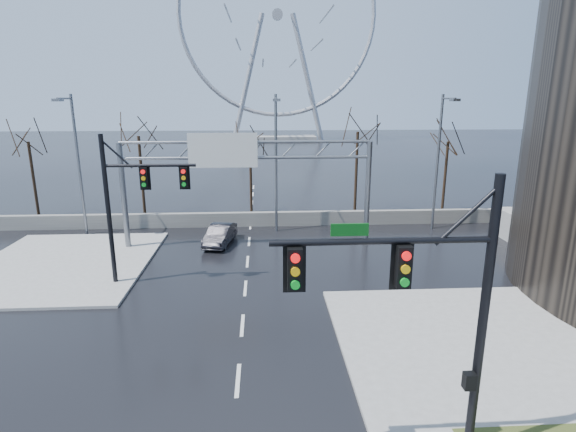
{
  "coord_description": "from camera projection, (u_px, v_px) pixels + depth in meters",
  "views": [
    {
      "loc": [
        0.96,
        -14.01,
        9.68
      ],
      "look_at": [
        2.24,
        7.65,
        4.0
      ],
      "focal_mm": 28.0,
      "sensor_mm": 36.0,
      "label": 1
    }
  ],
  "objects": [
    {
      "name": "ground",
      "position": [
        238.0,
        380.0,
        15.93
      ],
      "size": [
        260.0,
        260.0,
        0.0
      ],
      "primitive_type": "plane",
      "color": "black",
      "rests_on": "ground"
    },
    {
      "name": "sidewalk_right_ext",
      "position": [
        485.0,
        340.0,
        18.41
      ],
      "size": [
        12.0,
        10.0,
        0.15
      ],
      "primitive_type": "cube",
      "color": "gray",
      "rests_on": "ground"
    },
    {
      "name": "sidewalk_far",
      "position": [
        63.0,
        264.0,
        26.87
      ],
      "size": [
        10.0,
        12.0,
        0.15
      ],
      "primitive_type": "cube",
      "color": "gray",
      "rests_on": "ground"
    },
    {
      "name": "barrier_wall",
      "position": [
        250.0,
        219.0,
        35.11
      ],
      "size": [
        52.0,
        0.5,
        1.1
      ],
      "primitive_type": "cube",
      "color": "slate",
      "rests_on": "ground"
    },
    {
      "name": "signal_mast_near",
      "position": [
        433.0,
        300.0,
        11.09
      ],
      "size": [
        5.52,
        0.41,
        8.0
      ],
      "color": "black",
      "rests_on": "ground"
    },
    {
      "name": "signal_mast_far",
      "position": [
        129.0,
        196.0,
        23.03
      ],
      "size": [
        4.72,
        0.41,
        8.0
      ],
      "color": "black",
      "rests_on": "ground"
    },
    {
      "name": "sign_gantry",
      "position": [
        241.0,
        170.0,
        29.04
      ],
      "size": [
        16.36,
        0.4,
        7.6
      ],
      "color": "slate",
      "rests_on": "ground"
    },
    {
      "name": "streetlight_left",
      "position": [
        76.0,
        155.0,
        31.29
      ],
      "size": [
        0.5,
        2.55,
        10.0
      ],
      "color": "slate",
      "rests_on": "ground"
    },
    {
      "name": "streetlight_mid",
      "position": [
        276.0,
        153.0,
        32.09
      ],
      "size": [
        0.5,
        2.55,
        10.0
      ],
      "color": "slate",
      "rests_on": "ground"
    },
    {
      "name": "streetlight_right",
      "position": [
        440.0,
        152.0,
        32.78
      ],
      "size": [
        0.5,
        2.55,
        10.0
      ],
      "color": "slate",
      "rests_on": "ground"
    },
    {
      "name": "tree_far_left",
      "position": [
        29.0,
        151.0,
        36.67
      ],
      "size": [
        3.5,
        3.5,
        7.0
      ],
      "color": "black",
      "rests_on": "ground"
    },
    {
      "name": "tree_left",
      "position": [
        139.0,
        146.0,
        36.6
      ],
      "size": [
        3.75,
        3.75,
        7.5
      ],
      "color": "black",
      "rests_on": "ground"
    },
    {
      "name": "tree_center",
      "position": [
        250.0,
        153.0,
        38.28
      ],
      "size": [
        3.25,
        3.25,
        6.5
      ],
      "color": "black",
      "rests_on": "ground"
    },
    {
      "name": "tree_right",
      "position": [
        357.0,
        141.0,
        37.56
      ],
      "size": [
        3.9,
        3.9,
        7.8
      ],
      "color": "black",
      "rests_on": "ground"
    },
    {
      "name": "tree_far_right",
      "position": [
        447.0,
        150.0,
        38.71
      ],
      "size": [
        3.4,
        3.4,
        6.8
      ],
      "color": "black",
      "rests_on": "ground"
    },
    {
      "name": "ferris_wheel",
      "position": [
        277.0,
        23.0,
        101.33
      ],
      "size": [
        45.0,
        6.0,
        50.91
      ],
      "color": "gray",
      "rests_on": "ground"
    },
    {
      "name": "car",
      "position": [
        220.0,
        235.0,
        30.69
      ],
      "size": [
        2.19,
        4.28,
        1.34
      ],
      "primitive_type": "imported",
      "rotation": [
        0.0,
        0.0,
        -0.19
      ],
      "color": "black",
      "rests_on": "ground"
    }
  ]
}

